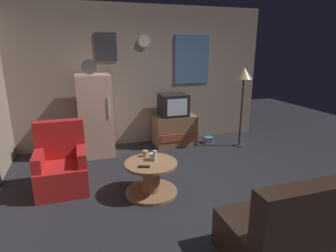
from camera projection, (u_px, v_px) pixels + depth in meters
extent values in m
plane|color=#232328|center=(185.00, 196.00, 3.82)|extent=(12.00, 12.00, 0.00)
cube|color=gray|center=(143.00, 77.00, 5.69)|extent=(5.20, 0.10, 2.77)
cube|color=teal|center=(192.00, 59.00, 5.85)|extent=(0.76, 0.02, 1.00)
cube|color=#333338|center=(106.00, 47.00, 5.26)|extent=(0.40, 0.02, 0.52)
cylinder|color=silver|center=(144.00, 41.00, 5.45)|extent=(0.22, 0.03, 0.22)
cube|color=beige|center=(95.00, 116.00, 5.13)|extent=(0.60, 0.60, 1.50)
cylinder|color=silver|center=(109.00, 108.00, 4.86)|extent=(0.02, 0.02, 0.36)
cylinder|color=#4C4C51|center=(89.00, 67.00, 4.80)|extent=(0.26, 0.04, 0.26)
cube|color=#8E6642|center=(174.00, 130.00, 5.79)|extent=(0.84, 0.52, 0.62)
cube|color=#AD4733|center=(179.00, 138.00, 5.58)|extent=(0.76, 0.01, 0.15)
cube|color=black|center=(173.00, 105.00, 5.64)|extent=(0.54, 0.50, 0.44)
cube|color=silver|center=(177.00, 107.00, 5.41)|extent=(0.41, 0.01, 0.33)
cylinder|color=#332D28|center=(239.00, 145.00, 5.78)|extent=(0.24, 0.24, 0.02)
cylinder|color=#332D28|center=(241.00, 113.00, 5.59)|extent=(0.04, 0.04, 1.40)
cone|color=#F2D18C|center=(244.00, 73.00, 5.38)|extent=(0.32, 0.32, 0.22)
cylinder|color=#8E6642|center=(151.00, 191.00, 3.89)|extent=(0.72, 0.72, 0.04)
cylinder|color=#8E6642|center=(151.00, 178.00, 3.84)|extent=(0.24, 0.24, 0.42)
cylinder|color=#8E6642|center=(151.00, 164.00, 3.78)|extent=(0.72, 0.72, 0.04)
cylinder|color=silver|center=(155.00, 156.00, 3.80)|extent=(0.05, 0.05, 0.15)
cylinder|color=silver|center=(152.00, 156.00, 3.86)|extent=(0.08, 0.08, 0.09)
cylinder|color=tan|center=(145.00, 153.00, 3.97)|extent=(0.08, 0.08, 0.09)
cube|color=black|center=(144.00, 167.00, 3.61)|extent=(0.16, 0.09, 0.02)
cube|color=red|center=(63.00, 177.00, 3.93)|extent=(0.68, 0.68, 0.40)
cube|color=red|center=(60.00, 139.00, 4.03)|extent=(0.68, 0.16, 0.56)
cube|color=red|center=(38.00, 160.00, 3.76)|extent=(0.12, 0.60, 0.20)
cube|color=red|center=(82.00, 155.00, 3.93)|extent=(0.12, 0.60, 0.20)
cube|color=black|center=(308.00, 232.00, 2.76)|extent=(1.70, 0.80, 0.40)
cube|color=#9A5B93|center=(208.00, 142.00, 5.94)|extent=(0.20, 0.18, 0.02)
cube|color=brown|center=(208.00, 141.00, 5.94)|extent=(0.19, 0.13, 0.03)
cube|color=#7A9FBA|center=(208.00, 140.00, 5.93)|extent=(0.17, 0.17, 0.02)
cube|color=#498E58|center=(208.00, 139.00, 5.92)|extent=(0.18, 0.13, 0.03)
cube|color=teal|center=(208.00, 138.00, 5.92)|extent=(0.18, 0.17, 0.03)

